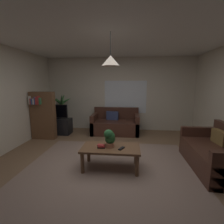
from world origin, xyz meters
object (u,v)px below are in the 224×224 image
(book_on_table_1, at_px, (101,146))
(tv_stand, at_px, (57,126))
(coffee_table, at_px, (111,150))
(tv, at_px, (56,112))
(book_on_table_2, at_px, (101,145))
(book_on_table_0, at_px, (101,147))
(pendant_lamp, at_px, (111,61))
(couch_under_window, at_px, (115,125))
(couch_right_side, at_px, (216,155))
(potted_plant_on_table, at_px, (110,138))
(bookshelf_corner, at_px, (43,115))
(remote_on_table_0, at_px, (121,148))
(potted_palm_corner, at_px, (61,112))

(book_on_table_1, distance_m, tv_stand, 2.82)
(coffee_table, xyz_separation_m, tv, (-2.00, 2.06, 0.37))
(coffee_table, distance_m, book_on_table_2, 0.22)
(coffee_table, relative_size, book_on_table_0, 7.60)
(book_on_table_2, bearing_deg, pendant_lamp, 15.59)
(couch_under_window, relative_size, couch_right_side, 0.98)
(potted_plant_on_table, height_order, bookshelf_corner, bookshelf_corner)
(remote_on_table_0, bearing_deg, pendant_lamp, -173.36)
(potted_plant_on_table, relative_size, potted_palm_corner, 0.26)
(book_on_table_1, bearing_deg, bookshelf_corner, 141.39)
(bookshelf_corner, bearing_deg, tv, 69.63)
(coffee_table, distance_m, potted_palm_corner, 3.24)
(potted_plant_on_table, height_order, tv_stand, potted_plant_on_table)
(book_on_table_0, relative_size, potted_palm_corner, 0.11)
(couch_under_window, relative_size, bookshelf_corner, 1.09)
(book_on_table_0, bearing_deg, bookshelf_corner, 141.43)
(book_on_table_2, relative_size, remote_on_table_0, 0.79)
(remote_on_table_0, xyz_separation_m, tv_stand, (-2.21, 2.16, -0.19))
(book_on_table_2, xyz_separation_m, tv_stand, (-1.82, 2.14, -0.23))
(remote_on_table_0, xyz_separation_m, tv, (-2.21, 2.14, 0.29))
(book_on_table_0, bearing_deg, coffee_table, 13.11)
(coffee_table, bearing_deg, bookshelf_corner, 144.42)
(coffee_table, xyz_separation_m, tv_stand, (-2.00, 2.09, -0.11))
(potted_plant_on_table, relative_size, tv, 0.46)
(book_on_table_2, xyz_separation_m, potted_palm_corner, (-1.84, 2.57, 0.15))
(tv, distance_m, potted_palm_corner, 0.46)
(book_on_table_0, height_order, book_on_table_2, book_on_table_2)
(coffee_table, height_order, tv_stand, tv_stand)
(couch_under_window, bearing_deg, book_on_table_0, -91.65)
(potted_plant_on_table, bearing_deg, book_on_table_1, -155.60)
(bookshelf_corner, bearing_deg, potted_palm_corner, 79.92)
(remote_on_table_0, distance_m, tv, 3.09)
(book_on_table_2, bearing_deg, tv_stand, 130.48)
(remote_on_table_0, xyz_separation_m, potted_plant_on_table, (-0.23, 0.10, 0.17))
(tv, distance_m, pendant_lamp, 3.16)
(tv, bearing_deg, remote_on_table_0, -44.03)
(couch_right_side, distance_m, potted_palm_corner, 4.68)
(book_on_table_1, height_order, tv, tv)
(book_on_table_0, distance_m, bookshelf_corner, 2.59)
(book_on_table_1, bearing_deg, tv, 130.97)
(book_on_table_0, bearing_deg, potted_plant_on_table, 22.47)
(tv, bearing_deg, book_on_table_1, -49.03)
(coffee_table, xyz_separation_m, potted_palm_corner, (-2.02, 2.52, 0.27))
(book_on_table_1, height_order, tv_stand, tv_stand)
(book_on_table_0, bearing_deg, remote_on_table_0, -5.04)
(book_on_table_2, distance_m, remote_on_table_0, 0.39)
(couch_right_side, bearing_deg, book_on_table_0, -83.80)
(tv, bearing_deg, coffee_table, -45.86)
(coffee_table, distance_m, bookshelf_corner, 2.71)
(couch_under_window, height_order, couch_right_side, same)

